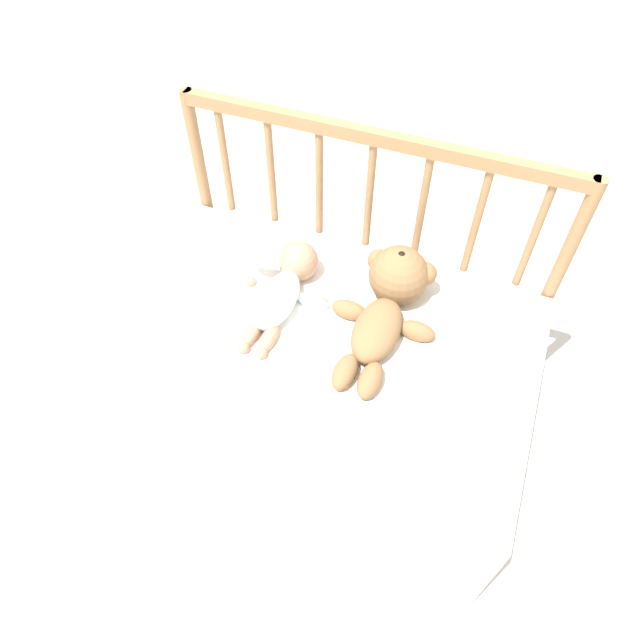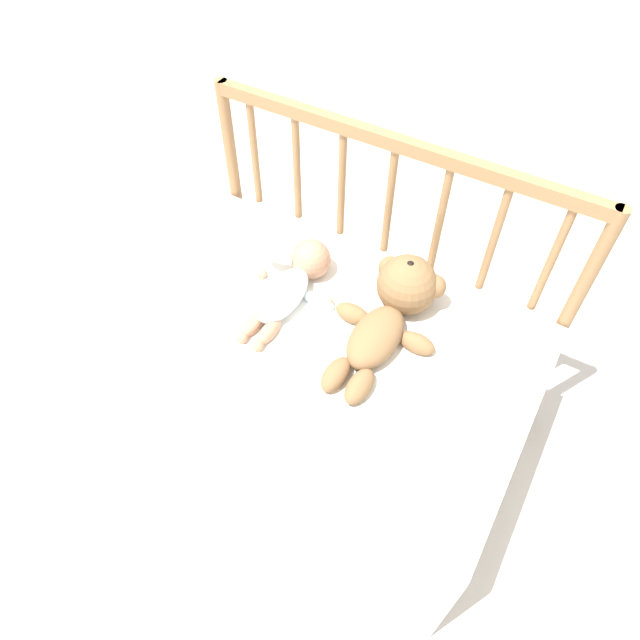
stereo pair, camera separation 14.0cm
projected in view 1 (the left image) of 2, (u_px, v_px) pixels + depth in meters
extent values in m
plane|color=silver|center=(318.00, 434.00, 1.83)|extent=(12.00, 12.00, 0.00)
cube|color=white|center=(318.00, 392.00, 1.64)|extent=(1.09, 0.71, 0.50)
cylinder|color=#997047|center=(210.00, 217.00, 1.84)|extent=(0.04, 0.04, 0.87)
cylinder|color=#997047|center=(542.00, 307.00, 1.60)|extent=(0.04, 0.04, 0.87)
cube|color=#997047|center=(374.00, 137.00, 1.39)|extent=(1.05, 0.03, 0.04)
cylinder|color=#997047|center=(225.00, 162.00, 1.64)|extent=(0.02, 0.02, 0.34)
cylinder|color=#997047|center=(271.00, 174.00, 1.60)|extent=(0.02, 0.02, 0.34)
cylinder|color=#997047|center=(319.00, 185.00, 1.57)|extent=(0.02, 0.02, 0.34)
cylinder|color=#997047|center=(369.00, 197.00, 1.54)|extent=(0.02, 0.02, 0.34)
cylinder|color=#997047|center=(421.00, 210.00, 1.50)|extent=(0.02, 0.02, 0.34)
cylinder|color=#997047|center=(476.00, 224.00, 1.47)|extent=(0.02, 0.02, 0.34)
cylinder|color=#997047|center=(533.00, 237.00, 1.44)|extent=(0.02, 0.02, 0.34)
cube|color=white|center=(334.00, 327.00, 1.46)|extent=(0.77, 0.55, 0.01)
ellipsoid|color=olive|center=(377.00, 330.00, 1.41)|extent=(0.12, 0.21, 0.08)
sphere|color=olive|center=(398.00, 275.00, 1.48)|extent=(0.16, 0.16, 0.16)
sphere|color=beige|center=(400.00, 263.00, 1.44)|extent=(0.07, 0.07, 0.07)
sphere|color=black|center=(401.00, 256.00, 1.42)|extent=(0.02, 0.02, 0.02)
sphere|color=olive|center=(379.00, 261.00, 1.50)|extent=(0.06, 0.06, 0.06)
sphere|color=olive|center=(425.00, 274.00, 1.47)|extent=(0.06, 0.06, 0.06)
ellipsoid|color=olive|center=(349.00, 310.00, 1.47)|extent=(0.10, 0.05, 0.05)
ellipsoid|color=olive|center=(417.00, 331.00, 1.43)|extent=(0.10, 0.05, 0.05)
ellipsoid|color=olive|center=(345.00, 372.00, 1.35)|extent=(0.06, 0.11, 0.06)
ellipsoid|color=olive|center=(370.00, 380.00, 1.33)|extent=(0.06, 0.11, 0.06)
ellipsoid|color=white|center=(277.00, 300.00, 1.47)|extent=(0.09, 0.20, 0.08)
sphere|color=tan|center=(298.00, 261.00, 1.54)|extent=(0.11, 0.11, 0.11)
ellipsoid|color=white|center=(264.00, 261.00, 1.52)|extent=(0.10, 0.03, 0.03)
ellipsoid|color=white|center=(312.00, 301.00, 1.50)|extent=(0.10, 0.03, 0.03)
sphere|color=tan|center=(251.00, 281.00, 1.55)|extent=(0.03, 0.03, 0.03)
sphere|color=tan|center=(323.00, 303.00, 1.50)|extent=(0.03, 0.03, 0.03)
ellipsoid|color=tan|center=(252.00, 332.00, 1.43)|extent=(0.04, 0.10, 0.04)
ellipsoid|color=tan|center=(269.00, 338.00, 1.42)|extent=(0.04, 0.10, 0.04)
sphere|color=tan|center=(244.00, 347.00, 1.41)|extent=(0.03, 0.03, 0.03)
sphere|color=tan|center=(261.00, 353.00, 1.39)|extent=(0.03, 0.03, 0.03)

